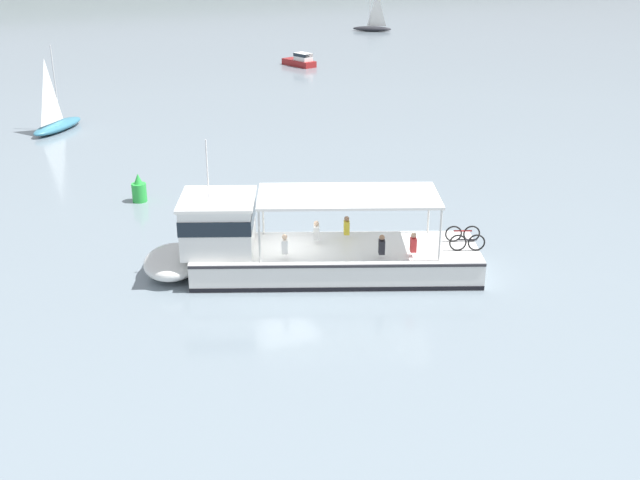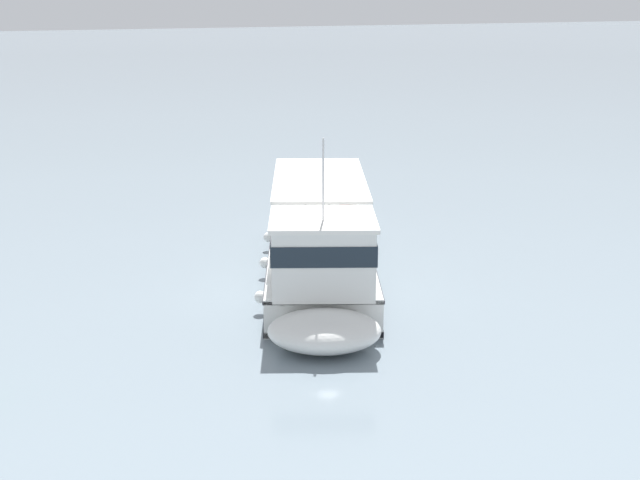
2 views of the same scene
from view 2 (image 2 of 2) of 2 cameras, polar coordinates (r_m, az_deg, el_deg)
The scene contains 2 objects.
ground_plane at distance 26.74m, azimuth -0.19°, elevation -3.75°, with size 400.00×400.00×0.00m, color gray.
ferry_main at distance 26.86m, azimuth 0.04°, elevation -1.38°, with size 12.95×7.59×5.32m.
Camera 2 is at (-23.23, 9.73, 8.98)m, focal length 49.16 mm.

